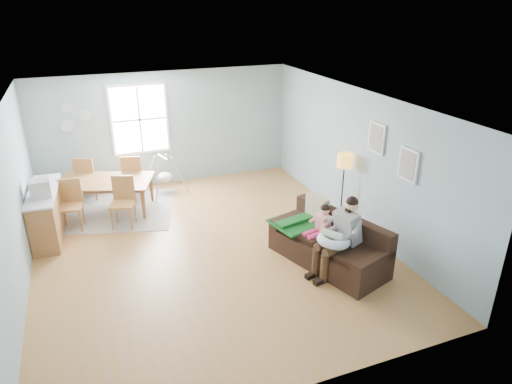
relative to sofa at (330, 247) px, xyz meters
name	(u,v)px	position (x,y,z in m)	size (l,w,h in m)	color
room	(203,119)	(-1.82, 1.17, 2.12)	(8.40, 9.40, 3.90)	#AA793C
window	(139,119)	(-2.42, 4.64, 1.35)	(1.32, 0.08, 1.62)	white
pictures	(392,151)	(1.14, 0.12, 1.55)	(0.05, 1.34, 0.74)	white
wall_plates	(73,117)	(-3.83, 4.64, 1.53)	(0.67, 0.02, 0.66)	#A3B9C3
sofa	(330,247)	(0.00, 0.00, 0.00)	(1.49, 2.24, 0.84)	black
green_throw	(299,222)	(-0.29, 0.63, 0.24)	(0.95, 0.75, 0.04)	#155E23
beige_pillow	(317,209)	(0.03, 0.58, 0.46)	(0.14, 0.48, 0.48)	tan
father	(340,234)	(-0.03, -0.32, 0.41)	(0.96, 0.55, 1.32)	gray
nursing_pillow	(333,240)	(-0.18, -0.37, 0.35)	(0.54, 0.54, 0.15)	#CAEDFC
infant	(332,235)	(-0.20, -0.34, 0.44)	(0.29, 0.37, 0.14)	silver
toddler	(320,223)	(-0.14, 0.16, 0.40)	(0.53, 0.33, 0.80)	white
floor_lamp	(344,167)	(0.94, 1.21, 0.92)	(0.30, 0.30, 1.47)	black
storage_cube	(367,268)	(0.26, -0.72, -0.05)	(0.53, 0.50, 0.49)	silver
rug	(108,211)	(-3.42, 3.52, -0.29)	(2.75, 2.09, 0.01)	gray
dining_table	(105,196)	(-3.42, 3.52, 0.05)	(1.96, 1.09, 0.69)	brown
chair_sw	(71,201)	(-4.09, 3.00, 0.27)	(0.52, 0.52, 0.99)	olive
chair_se	(123,198)	(-3.12, 2.74, 0.29)	(0.59, 0.59, 1.01)	olive
chair_nw	(87,175)	(-3.73, 4.31, 0.28)	(0.60, 0.60, 1.01)	olive
chair_ne	(133,173)	(-2.77, 4.04, 0.29)	(0.56, 0.56, 1.02)	olive
counter	(47,213)	(-4.52, 2.78, 0.19)	(0.61, 1.73, 0.95)	brown
monitor	(40,188)	(-4.53, 2.45, 0.82)	(0.36, 0.34, 0.32)	#AEADB2
baby_swing	(164,177)	(-2.06, 4.08, 0.10)	(1.04, 1.05, 0.88)	#AEADB2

